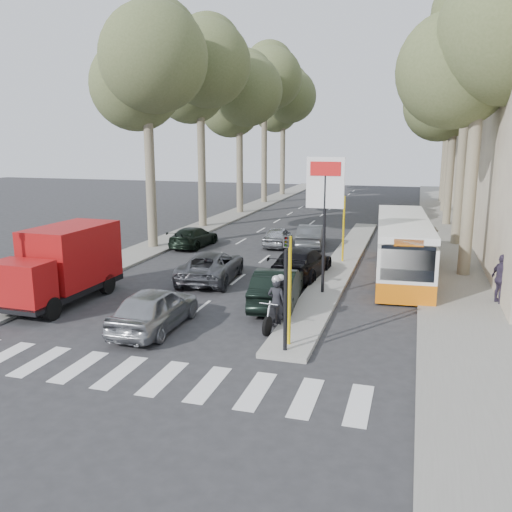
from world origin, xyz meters
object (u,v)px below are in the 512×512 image
at_px(silver_hatchback, 154,308).
at_px(dark_hatchback, 277,287).
at_px(city_bus, 402,245).
at_px(motorcycle, 278,303).
at_px(red_truck, 64,263).

distance_m(silver_hatchback, dark_hatchback, 4.99).
distance_m(dark_hatchback, city_bus, 7.68).
bearing_deg(city_bus, motorcycle, -117.66).
relative_size(silver_hatchback, dark_hatchback, 0.96).
distance_m(dark_hatchback, motorcycle, 2.38).
bearing_deg(city_bus, dark_hatchback, -128.98).
relative_size(city_bus, motorcycle, 4.82).
bearing_deg(city_bus, red_truck, -150.71).
bearing_deg(dark_hatchback, city_bus, -130.86).
bearing_deg(red_truck, city_bus, 34.42).
relative_size(silver_hatchback, red_truck, 0.77).
distance_m(dark_hatchback, red_truck, 8.36).
relative_size(red_truck, motorcycle, 2.56).
xyz_separation_m(dark_hatchback, motorcycle, (0.63, -2.29, 0.11)).
bearing_deg(motorcycle, red_truck, -175.82).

